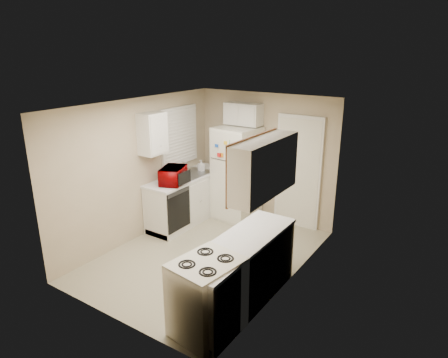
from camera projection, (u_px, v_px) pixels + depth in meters
The scene contains 19 objects.
floor at pixel (207, 255), 6.40m from camera, with size 3.80×3.80×0.00m, color #BBB393.
ceiling at pixel (204, 105), 5.65m from camera, with size 3.80×3.80×0.00m, color white.
wall_left at pixel (139, 170), 6.76m from camera, with size 3.80×3.80×0.00m, color tan.
wall_right at pixel (291, 204), 5.29m from camera, with size 3.80×3.80×0.00m, color tan.
wall_back at pixel (265, 157), 7.53m from camera, with size 2.80×2.80×0.00m, color tan.
wall_front at pixel (107, 230), 4.52m from camera, with size 2.80×2.80×0.00m, color tan.
left_counter at pixel (187, 198), 7.55m from camera, with size 0.60×1.80×0.90m, color silver.
dishwasher at pixel (179, 210), 6.91m from camera, with size 0.03×0.58×0.72m, color black.
sink at pixel (192, 176), 7.54m from camera, with size 0.54×0.74×0.16m, color gray.
microwave at pixel (173, 175), 6.94m from camera, with size 0.30×0.53×0.36m, color #900204.
soap_bottle at pixel (201, 166), 7.67m from camera, with size 0.10×0.10×0.22m, color silver.
window_blinds at pixel (180, 136), 7.44m from camera, with size 0.10×0.98×1.08m, color silver.
upper_cabinet_left at pixel (153, 134), 6.66m from camera, with size 0.30×0.45×0.70m, color silver.
refrigerator at pixel (237, 174), 7.56m from camera, with size 0.73×0.71×1.78m, color silver.
cabinet_over_fridge at pixel (243, 114), 7.37m from camera, with size 0.70×0.30×0.40m, color silver.
interior_door at pixel (298, 173), 7.18m from camera, with size 0.86×0.06×2.08m, color silver.
right_counter at pixel (240, 273), 5.05m from camera, with size 0.60×2.00×0.90m, color silver.
stove at pixel (207, 297), 4.55m from camera, with size 0.62×0.76×0.93m, color silver.
upper_cabinet_right at pixel (265, 167), 4.78m from camera, with size 0.30×1.20×0.70m, color silver.
Camera 1 is at (3.38, -4.59, 3.17)m, focal length 32.00 mm.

